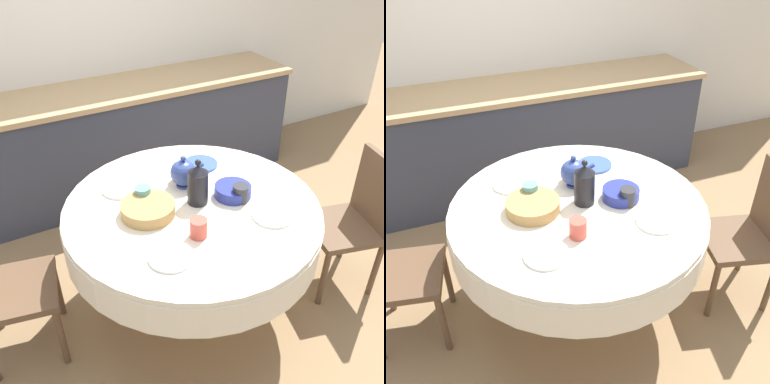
# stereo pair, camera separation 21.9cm
# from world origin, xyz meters

# --- Properties ---
(ground_plane) EXTENTS (12.00, 12.00, 0.00)m
(ground_plane) POSITION_xyz_m (0.00, 0.00, 0.00)
(ground_plane) COLOR #8E704C
(wall_back) EXTENTS (7.00, 0.05, 2.60)m
(wall_back) POSITION_xyz_m (0.00, 1.81, 1.30)
(wall_back) COLOR silver
(wall_back) RESTS_ON ground_plane
(kitchen_counter) EXTENTS (3.24, 0.64, 0.90)m
(kitchen_counter) POSITION_xyz_m (0.00, 1.47, 0.45)
(kitchen_counter) COLOR #383D4C
(kitchen_counter) RESTS_ON ground_plane
(dining_table) EXTENTS (1.35, 1.35, 0.76)m
(dining_table) POSITION_xyz_m (0.00, 0.00, 0.64)
(dining_table) COLOR tan
(dining_table) RESTS_ON ground_plane
(chair_left) EXTENTS (0.49, 0.49, 0.89)m
(chair_left) POSITION_xyz_m (0.98, -0.26, 0.49)
(chair_left) COLOR brown
(chair_left) RESTS_ON ground_plane
(chair_right) EXTENTS (0.47, 0.47, 0.89)m
(chair_right) POSITION_xyz_m (-1.00, 0.20, 0.49)
(chair_right) COLOR brown
(chair_right) RESTS_ON ground_plane
(plate_near_left) EXTENTS (0.21, 0.21, 0.01)m
(plate_near_left) POSITION_xyz_m (-0.28, -0.31, 0.77)
(plate_near_left) COLOR white
(plate_near_left) RESTS_ON dining_table
(cup_near_left) EXTENTS (0.08, 0.08, 0.09)m
(cup_near_left) POSITION_xyz_m (-0.10, -0.24, 0.81)
(cup_near_left) COLOR #CC4C3D
(cup_near_left) RESTS_ON dining_table
(plate_near_right) EXTENTS (0.21, 0.21, 0.01)m
(plate_near_right) POSITION_xyz_m (0.30, -0.28, 0.77)
(plate_near_right) COLOR white
(plate_near_right) RESTS_ON dining_table
(cup_near_right) EXTENTS (0.08, 0.08, 0.09)m
(cup_near_right) POSITION_xyz_m (0.24, -0.09, 0.81)
(cup_near_right) COLOR #28282D
(cup_near_right) RESTS_ON dining_table
(plate_far_left) EXTENTS (0.21, 0.21, 0.01)m
(plate_far_left) POSITION_xyz_m (-0.27, 0.31, 0.77)
(plate_far_left) COLOR white
(plate_far_left) RESTS_ON dining_table
(cup_far_left) EXTENTS (0.08, 0.08, 0.09)m
(cup_far_left) POSITION_xyz_m (-0.21, 0.14, 0.81)
(cup_far_left) COLOR #5BA39E
(cup_far_left) RESTS_ON dining_table
(plate_far_right) EXTENTS (0.21, 0.21, 0.01)m
(plate_far_right) POSITION_xyz_m (0.24, 0.34, 0.77)
(plate_far_right) COLOR #3856AD
(plate_far_right) RESTS_ON dining_table
(cup_far_right) EXTENTS (0.08, 0.08, 0.09)m
(cup_far_right) POSITION_xyz_m (0.06, 0.25, 0.81)
(cup_far_right) COLOR #CC4C3D
(cup_far_right) RESTS_ON dining_table
(coffee_carafe) EXTENTS (0.11, 0.11, 0.26)m
(coffee_carafe) POSITION_xyz_m (0.04, 0.01, 0.87)
(coffee_carafe) COLOR black
(coffee_carafe) RESTS_ON dining_table
(teapot) EXTENTS (0.20, 0.15, 0.19)m
(teapot) POSITION_xyz_m (0.05, 0.18, 0.84)
(teapot) COLOR #33478E
(teapot) RESTS_ON dining_table
(bread_basket) EXTENTS (0.28, 0.28, 0.06)m
(bread_basket) POSITION_xyz_m (-0.23, 0.04, 0.79)
(bread_basket) COLOR #AD844C
(bread_basket) RESTS_ON dining_table
(fruit_bowl) EXTENTS (0.20, 0.20, 0.06)m
(fruit_bowl) POSITION_xyz_m (0.23, -0.03, 0.79)
(fruit_bowl) COLOR navy
(fruit_bowl) RESTS_ON dining_table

